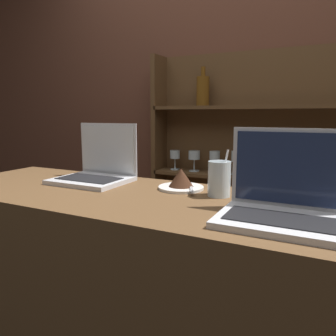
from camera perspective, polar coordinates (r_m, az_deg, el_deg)
The scene contains 7 objects.
bar_counter at distance 1.32m, azimuth -0.20°, elevation -26.17°, with size 1.91×0.56×0.97m.
back_wall at distance 2.06m, azimuth 13.28°, elevation 11.85°, with size 7.00×0.06×2.70m.
back_shelf at distance 1.99m, azimuth 16.03°, elevation -2.43°, with size 1.32×0.18×1.61m.
laptop_near at distance 1.43m, azimuth -12.23°, elevation -0.12°, with size 0.30×0.25×0.24m.
laptop_far at distance 0.93m, azimuth 19.54°, elevation -5.41°, with size 0.32×0.23×0.24m.
cake_plate at distance 1.24m, azimuth 2.30°, elevation -2.25°, with size 0.17×0.18×0.08m.
water_glass at distance 1.15m, azimuth 8.92°, elevation -1.85°, with size 0.08×0.08×0.16m.
Camera 1 is at (0.48, -0.68, 1.25)m, focal length 35.00 mm.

